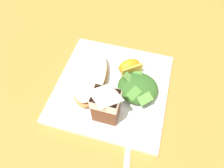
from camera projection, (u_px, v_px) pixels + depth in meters
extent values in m
plane|color=#C67A33|center=(112.00, 89.00, 0.53)|extent=(3.00, 3.00, 0.00)
cube|color=white|center=(112.00, 88.00, 0.53)|extent=(0.28, 0.28, 0.02)
ellipsoid|color=#B77F42|center=(92.00, 77.00, 0.52)|extent=(0.10, 0.18, 0.03)
ellipsoid|color=brown|center=(91.00, 75.00, 0.51)|extent=(0.09, 0.16, 0.01)
ellipsoid|color=beige|center=(91.00, 73.00, 0.50)|extent=(0.09, 0.17, 0.01)
ellipsoid|color=#336023|center=(138.00, 88.00, 0.49)|extent=(0.10, 0.09, 0.04)
cube|color=#336023|center=(140.00, 78.00, 0.50)|extent=(0.04, 0.03, 0.00)
cube|color=#5B8E3D|center=(145.00, 99.00, 0.46)|extent=(0.04, 0.04, 0.02)
cube|color=#4C8433|center=(138.00, 78.00, 0.50)|extent=(0.03, 0.03, 0.02)
cube|color=#4C8433|center=(134.00, 93.00, 0.47)|extent=(0.04, 0.04, 0.02)
cube|color=#5B8E3D|center=(129.00, 78.00, 0.49)|extent=(0.03, 0.03, 0.02)
cube|color=brown|center=(106.00, 106.00, 0.44)|extent=(0.06, 0.04, 0.09)
cube|color=white|center=(106.00, 99.00, 0.41)|extent=(0.06, 0.05, 0.03)
pyramid|color=white|center=(105.00, 93.00, 0.39)|extent=(0.06, 0.04, 0.02)
ellipsoid|color=orange|center=(129.00, 66.00, 0.53)|extent=(0.07, 0.07, 0.04)
cube|color=gold|center=(132.00, 71.00, 0.52)|extent=(0.05, 0.04, 0.03)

